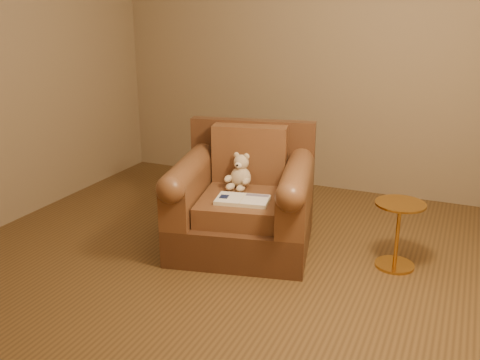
% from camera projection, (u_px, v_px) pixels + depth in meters
% --- Properties ---
extents(floor, '(4.00, 4.00, 0.00)m').
position_uv_depth(floor, '(222.00, 267.00, 3.79)').
color(floor, brown).
rests_on(floor, ground).
extents(room, '(4.02, 4.02, 2.71)m').
position_uv_depth(room, '(219.00, 14.00, 3.25)').
color(room, '#887254').
rests_on(room, ground).
extents(armchair, '(1.18, 1.14, 0.90)m').
position_uv_depth(armchair, '(244.00, 202.00, 4.04)').
color(armchair, '#4C2C19').
rests_on(armchair, floor).
extents(teddy_bear, '(0.20, 0.22, 0.28)m').
position_uv_depth(teddy_bear, '(240.00, 175.00, 4.07)').
color(teddy_bear, '#CBB18E').
rests_on(teddy_bear, armchair).
extents(guidebook, '(0.41, 0.29, 0.03)m').
position_uv_depth(guidebook, '(242.00, 200.00, 3.80)').
color(guidebook, beige).
rests_on(guidebook, armchair).
extents(side_table, '(0.34, 0.34, 0.48)m').
position_uv_depth(side_table, '(398.00, 233.00, 3.71)').
color(side_table, '#C58C36').
rests_on(side_table, floor).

